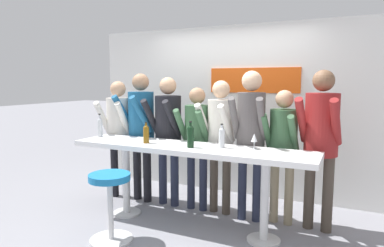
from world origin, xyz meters
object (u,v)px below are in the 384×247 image
object	(u,v)px
bar_stool	(110,196)
person_rightmost	(321,132)
person_right	(251,128)
wine_bottle_1	(146,133)
person_left	(141,122)
person_center	(197,135)
person_far_left	(119,126)
wine_bottle_2	(190,135)
tasting_table	(189,157)
wine_glass_0	(254,138)
person_center_right	(220,131)
wine_bottle_3	(100,126)
person_center_left	(168,127)
wine_bottle_0	(222,137)
person_far_right	(283,142)

from	to	relation	value
bar_stool	person_rightmost	size ratio (longest dim) A/B	0.40
person_right	wine_bottle_1	distance (m)	1.26
person_left	person_center	xyz separation A→B (m)	(0.86, 0.02, -0.12)
person_far_left	wine_bottle_2	size ratio (longest dim) A/B	5.69
bar_stool	wine_bottle_2	bearing A→B (deg)	43.18
bar_stool	person_far_left	xyz separation A→B (m)	(-0.78, 1.18, 0.57)
tasting_table	bar_stool	distance (m)	0.97
tasting_table	wine_glass_0	distance (m)	0.79
person_center	person_rightmost	world-z (taller)	person_rightmost
person_left	person_center_right	bearing A→B (deg)	12.44
bar_stool	wine_bottle_3	size ratio (longest dim) A/B	2.38
bar_stool	person_center_right	size ratio (longest dim) A/B	0.43
bar_stool	person_center	size ratio (longest dim) A/B	0.45
tasting_table	wine_bottle_2	size ratio (longest dim) A/B	9.62
person_center_left	person_center_right	bearing A→B (deg)	6.07
bar_stool	tasting_table	bearing A→B (deg)	49.36
tasting_table	wine_bottle_3	bearing A→B (deg)	176.78
person_center_left	person_center_right	distance (m)	0.75
person_center_right	wine_bottle_0	size ratio (longest dim) A/B	6.31
tasting_table	person_right	world-z (taller)	person_right
person_far_left	wine_bottle_1	distance (m)	1.00
person_center	bar_stool	bearing A→B (deg)	-109.88
person_left	bar_stool	bearing A→B (deg)	-60.85
bar_stool	person_far_right	size ratio (longest dim) A/B	0.46
wine_bottle_1	person_right	bearing A→B (deg)	25.13
person_center_right	person_far_left	bearing A→B (deg)	-171.34
person_center_right	person_rightmost	distance (m)	1.21
person_center	person_right	bearing A→B (deg)	-3.43
person_center_left	wine_bottle_2	distance (m)	0.87
person_far_left	person_center	xyz separation A→B (m)	(1.23, 0.03, -0.05)
wine_bottle_2	person_far_left	bearing A→B (deg)	158.29
person_left	wine_bottle_1	world-z (taller)	person_left
person_far_right	tasting_table	bearing A→B (deg)	-145.09
person_center	wine_bottle_3	xyz separation A→B (m)	(-1.22, -0.45, 0.09)
tasting_table	wine_bottle_0	world-z (taller)	wine_bottle_0
tasting_table	person_left	size ratio (longest dim) A/B	1.59
person_far_left	person_left	xyz separation A→B (m)	(0.37, 0.02, 0.07)
person_far_left	person_center	size ratio (longest dim) A/B	1.05
wine_bottle_2	wine_glass_0	bearing A→B (deg)	16.72
person_center_left	person_far_right	distance (m)	1.54
wine_bottle_0	wine_bottle_1	xyz separation A→B (m)	(-0.92, -0.12, -0.01)
person_center	person_far_right	xyz separation A→B (m)	(1.10, 0.03, -0.01)
wine_glass_0	person_center_left	bearing A→B (deg)	163.14
person_center	tasting_table	bearing A→B (deg)	-74.78
tasting_table	bar_stool	bearing A→B (deg)	-130.64
person_center	wine_bottle_1	distance (m)	0.71
wine_bottle_1	wine_bottle_3	world-z (taller)	wine_bottle_3
wine_glass_0	person_right	bearing A→B (deg)	111.94
person_far_right	person_rightmost	distance (m)	0.44
person_center	person_far_right	bearing A→B (deg)	2.10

